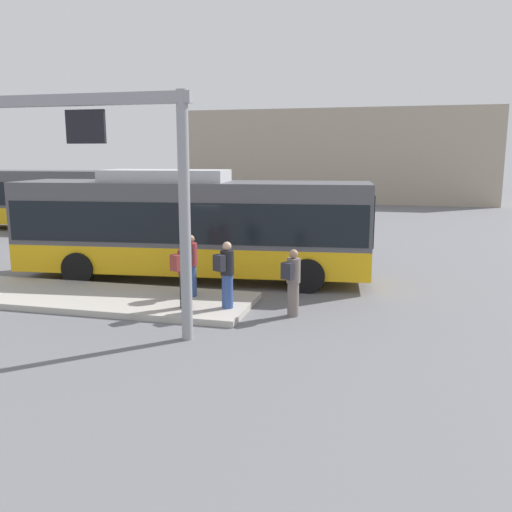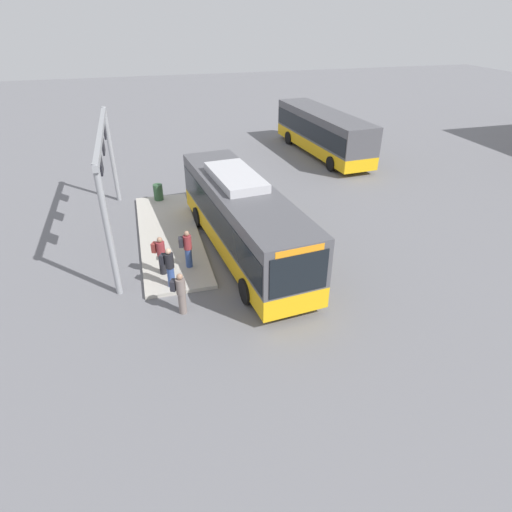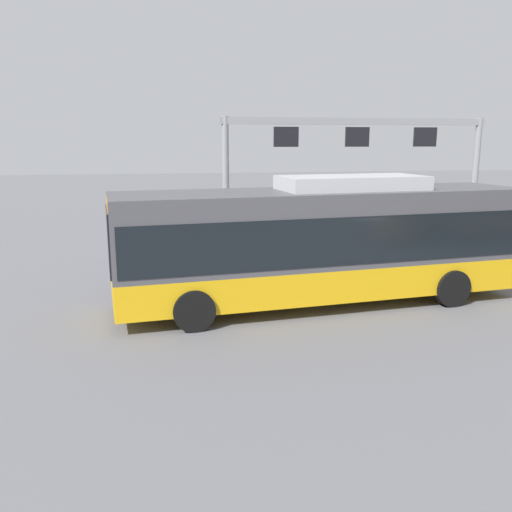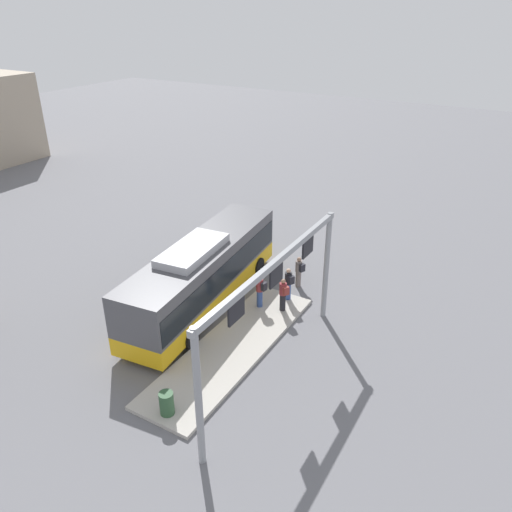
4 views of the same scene
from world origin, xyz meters
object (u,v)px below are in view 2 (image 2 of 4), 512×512
at_px(bus_background_left, 323,130).
at_px(person_waiting_near, 169,266).
at_px(person_boarding, 180,292).
at_px(trash_bin, 158,192).
at_px(bus_main, 242,215).
at_px(person_waiting_far, 161,254).
at_px(person_waiting_mid, 187,248).

relative_size(bus_background_left, person_waiting_near, 6.71).
height_order(person_boarding, trash_bin, person_boarding).
bearing_deg(bus_background_left, person_boarding, -41.42).
xyz_separation_m(bus_main, person_waiting_far, (1.16, -3.69, -0.76)).
bearing_deg(bus_main, person_waiting_mid, -76.50).
xyz_separation_m(person_waiting_far, trash_bin, (-7.96, 0.46, -0.44)).
height_order(bus_main, trash_bin, bus_main).
bearing_deg(person_waiting_far, person_waiting_near, -46.13).
bearing_deg(person_waiting_near, bus_main, 62.54).
relative_size(person_boarding, person_waiting_far, 1.00).
distance_m(bus_main, bus_background_left, 15.97).
height_order(person_waiting_mid, trash_bin, person_waiting_mid).
bearing_deg(person_waiting_mid, bus_main, 26.67).
relative_size(person_waiting_far, trash_bin, 1.86).
xyz_separation_m(bus_background_left, person_waiting_mid, (13.86, -11.94, -0.73)).
distance_m(person_boarding, person_waiting_far, 2.68).
relative_size(bus_background_left, person_waiting_far, 6.71).
bearing_deg(person_waiting_near, trash_bin, 118.85).
relative_size(person_waiting_mid, trash_bin, 1.86).
distance_m(bus_background_left, trash_bin, 14.04).
height_order(bus_main, bus_background_left, bus_main).
distance_m(person_waiting_near, person_waiting_mid, 1.53).
bearing_deg(person_waiting_near, person_boarding, -51.98).
distance_m(bus_main, person_waiting_mid, 2.85).
bearing_deg(person_boarding, person_waiting_mid, 100.90).
xyz_separation_m(person_boarding, person_waiting_far, (-2.64, -0.46, 0.16)).
height_order(bus_main, person_waiting_far, bus_main).
bearing_deg(person_waiting_far, person_waiting_mid, 43.46).
relative_size(bus_background_left, trash_bin, 12.45).
height_order(person_waiting_far, trash_bin, person_waiting_far).
bearing_deg(person_waiting_far, bus_background_left, 78.02).
relative_size(person_boarding, person_waiting_mid, 1.00).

